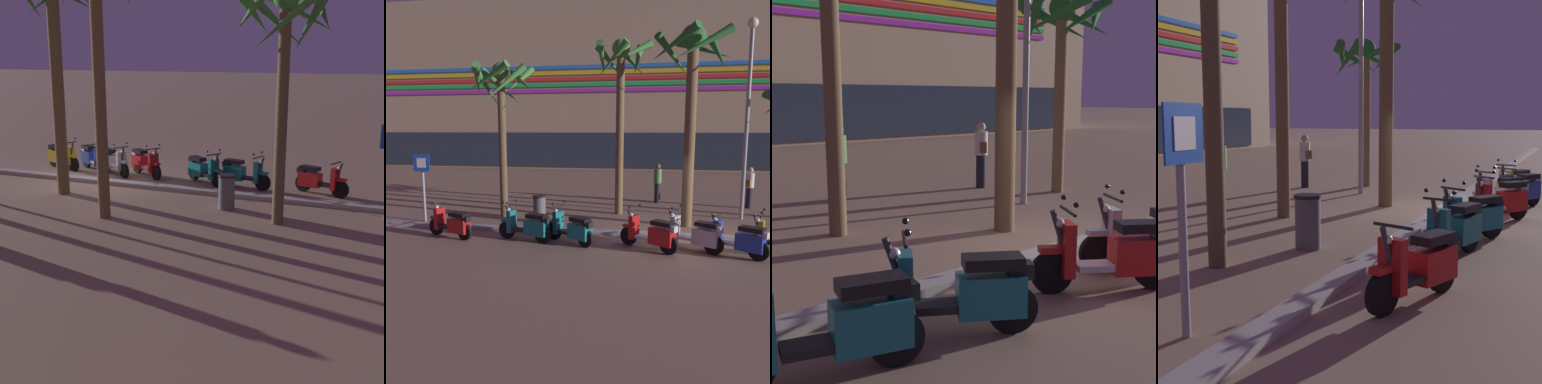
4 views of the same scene
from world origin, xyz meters
TOP-DOWN VIEW (x-y plane):
  - ground_plane at (0.00, 0.00)m, footprint 200.00×200.00m
  - curb_strip at (0.00, 0.31)m, footprint 60.00×0.36m
  - scooter_red_mid_rear at (-6.99, -0.89)m, footprint 1.67×0.83m
  - scooter_teal_far_back at (-4.63, -0.86)m, footprint 1.74×0.76m
  - scooter_teal_tail_end at (-3.30, -0.93)m, footprint 1.55×1.05m
  - scooter_red_gap_after_mid at (-1.04, -1.17)m, footprint 1.58×1.12m
  - scooter_silver_second_in_line at (0.10, -1.00)m, footprint 1.61×1.06m
  - scooter_blue_last_in_row at (1.16, -1.34)m, footprint 1.54×1.04m
  - scooter_yellow_mid_front at (2.31, -1.09)m, footprint 1.68×0.83m
  - crossing_sign at (-9.04, 1.02)m, footprint 0.60×0.12m
  - palm_tree_by_mall_entrance at (0.11, 1.91)m, footprint 2.76×2.81m
  - palm_tree_near_sign at (3.95, 3.88)m, footprint 2.40×2.42m
  - pedestrian_strolling_near_curb at (-0.80, 6.29)m, footprint 0.34×0.34m
  - pedestrian_window_shopping at (2.93, 5.61)m, footprint 0.37×0.46m
  - litter_bin at (-4.98, 1.64)m, footprint 0.48×0.48m
  - street_lamp at (2.18, 3.38)m, footprint 0.36×0.36m

SIDE VIEW (x-z plane):
  - ground_plane at x=0.00m, z-range 0.00..0.00m
  - curb_strip at x=0.00m, z-range 0.00..0.12m
  - scooter_red_mid_rear at x=-6.99m, z-range -0.08..0.96m
  - scooter_teal_tail_end at x=-3.30m, z-range -0.14..1.03m
  - scooter_blue_last_in_row at x=1.16m, z-range -0.07..0.97m
  - scooter_yellow_mid_front at x=2.31m, z-range -0.14..1.04m
  - scooter_silver_second_in_line at x=0.10m, z-range -0.13..1.04m
  - scooter_teal_far_back at x=-4.63m, z-range -0.13..1.04m
  - scooter_red_gap_after_mid at x=-1.04m, z-range -0.13..1.05m
  - litter_bin at x=-4.98m, z-range 0.01..0.96m
  - pedestrian_window_shopping at x=2.93m, z-range 0.06..1.77m
  - pedestrian_strolling_near_curb at x=-0.80m, z-range 0.05..1.81m
  - crossing_sign at x=-9.04m, z-range 0.30..2.70m
  - palm_tree_near_sign at x=3.95m, z-range 1.36..6.14m
  - street_lamp at x=2.18m, z-range 0.74..7.78m
  - palm_tree_by_mall_entrance at x=0.11m, z-range 1.55..8.10m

